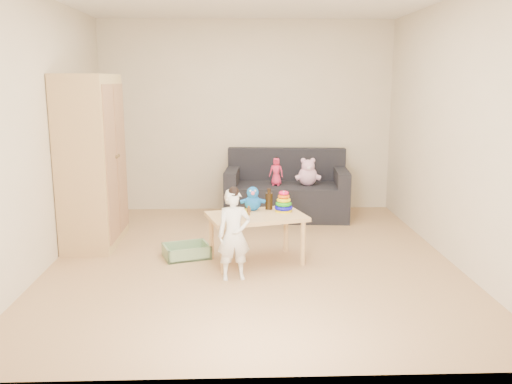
{
  "coord_description": "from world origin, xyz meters",
  "views": [
    {
      "loc": [
        -0.15,
        -5.28,
        1.79
      ],
      "look_at": [
        0.05,
        0.25,
        0.65
      ],
      "focal_mm": 38.0,
      "sensor_mm": 36.0,
      "label": 1
    }
  ],
  "objects_px": {
    "toddler": "(234,236)",
    "play_table": "(256,238)",
    "sofa": "(286,201)",
    "wardrobe": "(92,161)"
  },
  "relations": [
    {
      "from": "toddler",
      "to": "play_table",
      "type": "bearing_deg",
      "value": 56.3
    },
    {
      "from": "sofa",
      "to": "toddler",
      "type": "xyz_separation_m",
      "value": [
        -0.69,
        -2.27,
        0.18
      ]
    },
    {
      "from": "toddler",
      "to": "wardrobe",
      "type": "bearing_deg",
      "value": 133.97
    },
    {
      "from": "wardrobe",
      "to": "play_table",
      "type": "height_order",
      "value": "wardrobe"
    },
    {
      "from": "wardrobe",
      "to": "sofa",
      "type": "relative_size",
      "value": 1.16
    },
    {
      "from": "play_table",
      "to": "sofa",
      "type": "bearing_deg",
      "value": 75.46
    },
    {
      "from": "wardrobe",
      "to": "play_table",
      "type": "relative_size",
      "value": 2.0
    },
    {
      "from": "sofa",
      "to": "play_table",
      "type": "relative_size",
      "value": 1.72
    },
    {
      "from": "wardrobe",
      "to": "sofa",
      "type": "bearing_deg",
      "value": 25.77
    },
    {
      "from": "play_table",
      "to": "toddler",
      "type": "bearing_deg",
      "value": -115.09
    }
  ]
}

